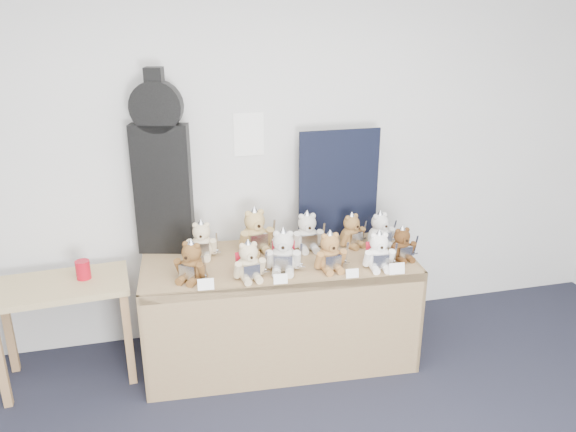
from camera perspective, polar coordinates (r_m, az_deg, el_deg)
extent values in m
plane|color=silver|center=(3.95, -5.09, 6.11)|extent=(6.00, 0.00, 6.00)
cube|color=white|center=(3.92, -4.00, 8.26)|extent=(0.21, 0.00, 0.30)
cube|color=olive|center=(3.76, -0.97, -4.79)|extent=(1.84, 0.86, 0.06)
cube|color=olive|center=(3.61, 0.01, -12.17)|extent=(1.79, 0.14, 0.75)
cube|color=olive|center=(3.90, -14.15, -10.22)|extent=(0.07, 0.75, 0.75)
cube|color=olive|center=(4.14, 11.41, -8.09)|extent=(0.07, 0.75, 0.75)
cube|color=tan|center=(3.84, -22.16, -6.63)|extent=(0.86, 0.52, 0.04)
cube|color=#9F7344|center=(3.89, -27.23, -12.93)|extent=(0.05, 0.05, 0.65)
cube|color=#9F7344|center=(4.22, -26.53, -10.18)|extent=(0.05, 0.05, 0.65)
cube|color=#9F7344|center=(3.82, -15.89, -11.95)|extent=(0.05, 0.05, 0.65)
cube|color=#9F7344|center=(4.15, -16.18, -9.21)|extent=(0.05, 0.05, 0.65)
cube|color=black|center=(3.80, -12.56, 2.60)|extent=(0.39, 0.20, 0.88)
cylinder|color=black|center=(3.68, -13.22, 10.77)|extent=(0.35, 0.19, 0.33)
cube|color=black|center=(3.66, -13.39, 12.80)|extent=(0.13, 0.12, 0.22)
cube|color=black|center=(4.01, 5.18, 3.23)|extent=(0.59, 0.02, 0.78)
cylinder|color=#B40C1D|center=(3.82, -20.10, -5.15)|extent=(0.09, 0.09, 0.12)
ellipsoid|color=brown|center=(3.50, -9.67, -5.30)|extent=(0.22, 0.21, 0.16)
sphere|color=brown|center=(3.45, -9.77, -3.65)|extent=(0.12, 0.12, 0.12)
cylinder|color=brown|center=(3.42, -10.19, -4.11)|extent=(0.06, 0.05, 0.05)
sphere|color=black|center=(3.40, -10.34, -4.23)|extent=(0.02, 0.02, 0.02)
sphere|color=brown|center=(3.45, -10.39, -2.83)|extent=(0.04, 0.04, 0.04)
sphere|color=brown|center=(3.42, -9.25, -3.02)|extent=(0.04, 0.04, 0.04)
cylinder|color=brown|center=(3.52, -10.96, -5.10)|extent=(0.09, 0.10, 0.12)
cylinder|color=brown|center=(3.44, -8.70, -5.52)|extent=(0.09, 0.10, 0.12)
cylinder|color=brown|center=(3.49, -10.62, -6.27)|extent=(0.10, 0.12, 0.05)
cylinder|color=brown|center=(3.46, -9.55, -6.48)|extent=(0.10, 0.12, 0.05)
cube|color=silver|center=(3.45, -10.20, -5.66)|extent=(0.10, 0.08, 0.09)
cone|color=silver|center=(3.43, -9.83, -2.86)|extent=(0.10, 0.10, 0.08)
cube|color=silver|center=(3.41, -8.46, -5.30)|extent=(0.03, 0.04, 0.17)
cube|color=silver|center=(3.44, -8.40, -6.29)|extent=(0.04, 0.03, 0.01)
ellipsoid|color=beige|center=(3.47, -4.01, -5.28)|extent=(0.18, 0.15, 0.16)
sphere|color=beige|center=(3.43, -4.06, -3.67)|extent=(0.12, 0.12, 0.12)
cylinder|color=beige|center=(3.39, -3.81, -4.13)|extent=(0.05, 0.03, 0.05)
sphere|color=black|center=(3.37, -3.72, -4.25)|extent=(0.02, 0.02, 0.02)
sphere|color=beige|center=(3.40, -4.69, -3.06)|extent=(0.04, 0.04, 0.04)
sphere|color=beige|center=(3.42, -3.47, -2.88)|extent=(0.04, 0.04, 0.04)
cylinder|color=beige|center=(3.43, -5.14, -5.49)|extent=(0.06, 0.09, 0.12)
cylinder|color=beige|center=(3.47, -2.72, -5.11)|extent=(0.06, 0.09, 0.12)
cylinder|color=beige|center=(3.44, -4.30, -6.44)|extent=(0.06, 0.11, 0.05)
cylinder|color=beige|center=(3.45, -3.15, -6.26)|extent=(0.06, 0.11, 0.05)
cube|color=silver|center=(3.42, -3.71, -5.65)|extent=(0.11, 0.03, 0.09)
cone|color=silver|center=(3.41, -4.08, -2.91)|extent=(0.10, 0.10, 0.08)
cube|color=silver|center=(3.46, -2.28, -4.77)|extent=(0.02, 0.04, 0.17)
cube|color=silver|center=(3.49, -2.27, -5.73)|extent=(0.05, 0.01, 0.01)
cube|color=#B61428|center=(3.52, -4.31, -4.71)|extent=(0.13, 0.04, 0.14)
ellipsoid|color=beige|center=(3.56, -0.48, -4.40)|extent=(0.21, 0.19, 0.18)
sphere|color=beige|center=(3.51, -0.49, -2.60)|extent=(0.13, 0.13, 0.13)
cylinder|color=beige|center=(3.46, -0.51, -3.12)|extent=(0.06, 0.04, 0.06)
sphere|color=black|center=(3.45, -0.52, -3.25)|extent=(0.02, 0.02, 0.02)
sphere|color=beige|center=(3.49, -1.20, -1.82)|extent=(0.04, 0.04, 0.04)
sphere|color=beige|center=(3.49, 0.21, -1.83)|extent=(0.04, 0.04, 0.04)
cylinder|color=beige|center=(3.54, -1.89, -4.41)|extent=(0.07, 0.11, 0.14)
cylinder|color=beige|center=(3.54, 0.90, -4.42)|extent=(0.07, 0.11, 0.14)
cylinder|color=beige|center=(3.53, -1.17, -5.58)|extent=(0.08, 0.13, 0.05)
cylinder|color=beige|center=(3.53, 0.16, -5.59)|extent=(0.08, 0.13, 0.05)
cube|color=silver|center=(3.50, -0.51, -4.81)|extent=(0.12, 0.05, 0.10)
cone|color=silver|center=(3.49, -0.49, -1.75)|extent=(0.11, 0.11, 0.09)
cube|color=silver|center=(3.51, 1.35, -4.12)|extent=(0.03, 0.05, 0.19)
cube|color=silver|center=(3.54, 1.34, -5.18)|extent=(0.05, 0.02, 0.01)
cube|color=#B61428|center=(3.62, -0.46, -3.75)|extent=(0.15, 0.07, 0.16)
ellipsoid|color=#9A6A3A|center=(3.59, 4.22, -4.34)|extent=(0.17, 0.15, 0.16)
sphere|color=#9A6A3A|center=(3.55, 4.27, -2.73)|extent=(0.12, 0.12, 0.12)
cylinder|color=#9A6A3A|center=(3.51, 4.57, -3.17)|extent=(0.05, 0.03, 0.05)
sphere|color=black|center=(3.49, 4.69, -3.29)|extent=(0.02, 0.02, 0.02)
sphere|color=#9A6A3A|center=(3.52, 3.69, -2.10)|extent=(0.04, 0.04, 0.04)
sphere|color=#9A6A3A|center=(3.54, 4.88, -1.95)|extent=(0.04, 0.04, 0.04)
cylinder|color=#9A6A3A|center=(3.55, 3.17, -4.52)|extent=(0.05, 0.09, 0.12)
cylinder|color=#9A6A3A|center=(3.60, 5.51, -4.19)|extent=(0.05, 0.09, 0.12)
cylinder|color=#9A6A3A|center=(3.55, 3.99, -5.47)|extent=(0.06, 0.11, 0.05)
cylinder|color=#9A6A3A|center=(3.58, 5.10, -5.31)|extent=(0.06, 0.11, 0.05)
cube|color=silver|center=(3.54, 4.61, -4.69)|extent=(0.11, 0.03, 0.09)
cone|color=silver|center=(3.53, 4.29, -1.96)|extent=(0.10, 0.10, 0.08)
cube|color=silver|center=(3.59, 5.96, -3.85)|extent=(0.02, 0.04, 0.17)
cube|color=silver|center=(3.62, 5.92, -4.80)|extent=(0.05, 0.01, 0.01)
ellipsoid|color=white|center=(3.65, 9.13, -4.20)|extent=(0.18, 0.15, 0.16)
sphere|color=white|center=(3.60, 9.22, -2.64)|extent=(0.12, 0.12, 0.12)
cylinder|color=white|center=(3.56, 9.44, -3.09)|extent=(0.05, 0.03, 0.05)
sphere|color=black|center=(3.55, 9.52, -3.20)|extent=(0.02, 0.02, 0.02)
sphere|color=white|center=(3.58, 8.67, -2.00)|extent=(0.04, 0.04, 0.04)
sphere|color=white|center=(3.60, 9.85, -1.93)|extent=(0.04, 0.04, 0.04)
cylinder|color=white|center=(3.60, 8.05, -4.29)|extent=(0.06, 0.09, 0.12)
cylinder|color=white|center=(3.65, 10.38, -4.14)|extent=(0.06, 0.09, 0.12)
cylinder|color=white|center=(3.61, 8.78, -5.27)|extent=(0.06, 0.11, 0.05)
cylinder|color=white|center=(3.63, 9.89, -5.19)|extent=(0.06, 0.11, 0.05)
cube|color=silver|center=(3.59, 9.41, -4.55)|extent=(0.11, 0.03, 0.09)
cone|color=silver|center=(3.58, 9.27, -1.90)|extent=(0.10, 0.10, 0.08)
cube|color=silver|center=(3.63, 10.83, -3.84)|extent=(0.02, 0.04, 0.17)
cube|color=silver|center=(3.66, 10.76, -4.76)|extent=(0.05, 0.01, 0.01)
cube|color=#B61428|center=(3.69, 8.88, -3.65)|extent=(0.13, 0.04, 0.14)
ellipsoid|color=#4D311A|center=(3.80, 11.41, -3.39)|extent=(0.16, 0.14, 0.15)
sphere|color=#4D311A|center=(3.77, 11.51, -2.03)|extent=(0.11, 0.11, 0.11)
cylinder|color=#4D311A|center=(3.73, 11.86, -2.39)|extent=(0.05, 0.03, 0.04)
sphere|color=black|center=(3.72, 11.99, -2.48)|extent=(0.02, 0.02, 0.02)
sphere|color=#4D311A|center=(3.73, 11.10, -1.52)|extent=(0.03, 0.03, 0.03)
sphere|color=#4D311A|center=(3.77, 12.00, -1.37)|extent=(0.03, 0.03, 0.03)
cylinder|color=#4D311A|center=(3.75, 10.66, -3.56)|extent=(0.05, 0.08, 0.11)
cylinder|color=#4D311A|center=(3.82, 12.44, -3.23)|extent=(0.05, 0.08, 0.11)
cylinder|color=#4D311A|center=(3.76, 11.34, -4.34)|extent=(0.05, 0.10, 0.04)
cylinder|color=#4D311A|center=(3.80, 12.19, -4.18)|extent=(0.05, 0.10, 0.04)
cube|color=silver|center=(3.76, 11.86, -3.66)|extent=(0.10, 0.03, 0.08)
cone|color=silver|center=(3.75, 11.56, -1.39)|extent=(0.09, 0.09, 0.07)
cube|color=silver|center=(3.82, 12.83, -2.94)|extent=(0.02, 0.04, 0.15)
cube|color=silver|center=(3.84, 12.76, -3.74)|extent=(0.04, 0.01, 0.01)
ellipsoid|color=beige|center=(3.81, -8.71, -3.08)|extent=(0.18, 0.16, 0.16)
sphere|color=beige|center=(3.77, -8.80, -1.57)|extent=(0.12, 0.12, 0.12)
cylinder|color=beige|center=(3.72, -8.85, -1.99)|extent=(0.05, 0.04, 0.05)
sphere|color=black|center=(3.71, -8.87, -2.09)|extent=(0.02, 0.02, 0.02)
sphere|color=beige|center=(3.75, -9.42, -0.92)|extent=(0.04, 0.04, 0.04)
sphere|color=beige|center=(3.75, -8.25, -0.90)|extent=(0.04, 0.04, 0.04)
cylinder|color=beige|center=(3.79, -9.90, -3.11)|extent=(0.06, 0.10, 0.12)
cylinder|color=beige|center=(3.78, -7.58, -3.07)|extent=(0.06, 0.10, 0.12)
cylinder|color=beige|center=(3.78, -9.29, -4.08)|extent=(0.07, 0.11, 0.05)
cylinder|color=beige|center=(3.77, -8.18, -4.06)|extent=(0.07, 0.11, 0.05)
cube|color=silver|center=(3.75, -8.79, -3.41)|extent=(0.11, 0.04, 0.09)
cone|color=silver|center=(3.75, -8.84, -0.85)|extent=(0.10, 0.10, 0.08)
cube|color=silver|center=(3.76, -7.23, -2.79)|extent=(0.02, 0.04, 0.17)
cube|color=silver|center=(3.78, -7.19, -3.70)|extent=(0.05, 0.01, 0.01)
ellipsoid|color=tan|center=(3.86, -3.38, -2.29)|extent=(0.22, 0.20, 0.19)
sphere|color=tan|center=(3.82, -3.42, -0.49)|extent=(0.14, 0.14, 0.14)
cylinder|color=tan|center=(3.77, -3.09, -0.94)|extent=(0.06, 0.04, 0.06)
sphere|color=black|center=(3.75, -2.97, -1.05)|extent=(0.02, 0.02, 0.02)
sphere|color=tan|center=(3.78, -4.09, 0.20)|extent=(0.05, 0.05, 0.05)
sphere|color=tan|center=(3.81, -2.78, 0.40)|extent=(0.05, 0.05, 0.05)
cylinder|color=tan|center=(3.81, -4.55, -2.50)|extent=(0.07, 0.11, 0.15)
cylinder|color=tan|center=(3.87, -1.97, -2.07)|extent=(0.07, 0.11, 0.15)
cylinder|color=tan|center=(3.81, -3.61, -3.52)|extent=(0.08, 0.13, 0.06)
cylinder|color=tan|center=(3.84, -2.39, -3.31)|extent=(0.08, 0.13, 0.06)
cube|color=silver|center=(3.80, -2.97, -2.62)|extent=(0.13, 0.04, 0.11)
cone|color=silver|center=(3.79, -3.44, 0.37)|extent=(0.12, 0.12, 0.09)
cube|color=silver|center=(3.86, -1.50, -1.68)|extent=(0.02, 0.05, 0.20)
cube|color=silver|center=(3.89, -1.48, -2.74)|extent=(0.06, 0.02, 0.01)
ellipsoid|color=beige|center=(3.88, 1.92, -2.30)|extent=(0.17, 0.15, 0.17)
sphere|color=beige|center=(3.84, 1.94, -0.71)|extent=(0.13, 0.13, 0.13)
cylinder|color=beige|center=(3.79, 2.15, -1.13)|extent=(0.05, 0.03, 0.05)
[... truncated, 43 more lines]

